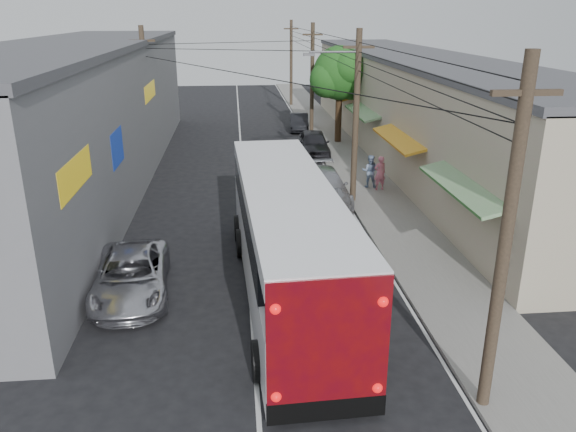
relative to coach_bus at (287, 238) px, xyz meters
The scene contains 13 objects.
ground 4.69m from the coach_bus, 106.23° to the right, with size 120.00×120.00×0.00m, color black.
sidewalk 16.86m from the coach_bus, 71.54° to the left, with size 3.00×80.00×0.12m, color slate.
building_right 20.44m from the coach_bus, 61.31° to the left, with size 7.09×40.00×6.25m.
building_left 17.03m from the coach_bus, 124.91° to the left, with size 7.20×36.00×7.25m.
utility_poles 16.48m from the coach_bus, 83.21° to the left, with size 11.80×45.28×8.00m.
street_tree 22.80m from the coach_bus, 75.48° to the left, with size 4.40×4.00×6.60m.
coach_bus is the anchor object (origin of this frame).
jeepney 5.15m from the coach_bus, behind, with size 2.31×5.01×1.39m, color silver.
parked_suv 9.52m from the coach_bus, 74.01° to the left, with size 2.16×5.31×1.54m, color #A3A4AB.
parked_car_mid 18.71m from the coach_bus, 79.50° to the left, with size 1.87×4.65×1.59m, color #232328.
parked_car_far 26.83m from the coach_bus, 82.70° to the left, with size 1.37×3.92×1.29m, color black.
pedestrian_near 11.90m from the coach_bus, 61.36° to the left, with size 0.64×0.42×1.75m, color pink.
pedestrian_far 12.19m from the coach_bus, 64.18° to the left, with size 0.82×0.64×1.69m, color #849DC0.
Camera 1 is at (-0.31, -12.29, 8.63)m, focal length 35.00 mm.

